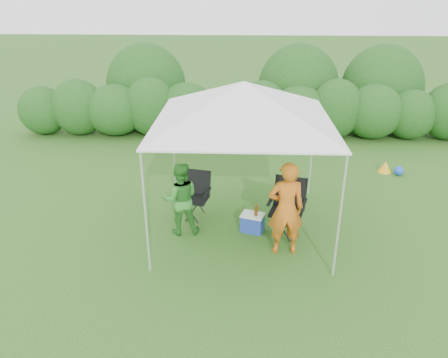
{
  "coord_description": "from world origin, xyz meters",
  "views": [
    {
      "loc": [
        -0.03,
        -6.92,
        4.34
      ],
      "look_at": [
        -0.33,
        0.4,
        1.05
      ],
      "focal_mm": 35.0,
      "sensor_mm": 36.0,
      "label": 1
    }
  ],
  "objects_px": {
    "chair_left": "(196,192)",
    "woman": "(181,199)",
    "man": "(286,209)",
    "cooler": "(252,223)",
    "chair_right": "(288,203)",
    "canopy": "(244,102)"
  },
  "relations": [
    {
      "from": "woman",
      "to": "man",
      "type": "bearing_deg",
      "value": 154.01
    },
    {
      "from": "chair_right",
      "to": "chair_left",
      "type": "relative_size",
      "value": 1.13
    },
    {
      "from": "woman",
      "to": "cooler",
      "type": "height_order",
      "value": "woman"
    },
    {
      "from": "canopy",
      "to": "chair_left",
      "type": "relative_size",
      "value": 3.3
    },
    {
      "from": "woman",
      "to": "cooler",
      "type": "relative_size",
      "value": 2.82
    },
    {
      "from": "chair_right",
      "to": "canopy",
      "type": "bearing_deg",
      "value": -173.11
    },
    {
      "from": "canopy",
      "to": "cooler",
      "type": "height_order",
      "value": "canopy"
    },
    {
      "from": "man",
      "to": "cooler",
      "type": "relative_size",
      "value": 3.4
    },
    {
      "from": "woman",
      "to": "cooler",
      "type": "xyz_separation_m",
      "value": [
        1.34,
        0.09,
        -0.52
      ]
    },
    {
      "from": "chair_right",
      "to": "man",
      "type": "distance_m",
      "value": 0.75
    },
    {
      "from": "cooler",
      "to": "chair_right",
      "type": "bearing_deg",
      "value": 19.72
    },
    {
      "from": "man",
      "to": "chair_right",
      "type": "bearing_deg",
      "value": -104.56
    },
    {
      "from": "chair_right",
      "to": "man",
      "type": "relative_size",
      "value": 0.63
    },
    {
      "from": "chair_left",
      "to": "cooler",
      "type": "distance_m",
      "value": 1.32
    },
    {
      "from": "chair_left",
      "to": "canopy",
      "type": "bearing_deg",
      "value": -11.92
    },
    {
      "from": "chair_left",
      "to": "woman",
      "type": "relative_size",
      "value": 0.67
    },
    {
      "from": "man",
      "to": "woman",
      "type": "height_order",
      "value": "man"
    },
    {
      "from": "man",
      "to": "chair_left",
      "type": "bearing_deg",
      "value": -42.27
    },
    {
      "from": "woman",
      "to": "chair_left",
      "type": "bearing_deg",
      "value": -115.94
    },
    {
      "from": "chair_left",
      "to": "man",
      "type": "distance_m",
      "value": 2.12
    },
    {
      "from": "chair_left",
      "to": "cooler",
      "type": "xyz_separation_m",
      "value": [
        1.13,
        -0.58,
        -0.35
      ]
    },
    {
      "from": "chair_left",
      "to": "man",
      "type": "height_order",
      "value": "man"
    }
  ]
}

